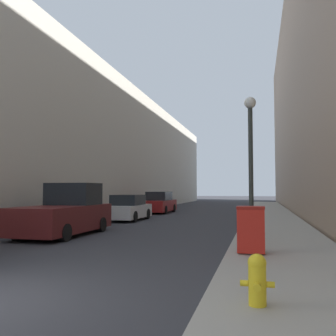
{
  "coord_description": "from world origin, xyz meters",
  "views": [
    {
      "loc": [
        4.9,
        -5.15,
        1.87
      ],
      "look_at": [
        -0.33,
        16.22,
        3.13
      ],
      "focal_mm": 40.0,
      "sensor_mm": 36.0,
      "label": 1
    }
  ],
  "objects": [
    {
      "name": "parked_sedan_near",
      "position": [
        -2.89,
        16.45,
        0.71
      ],
      "size": [
        1.88,
        4.22,
        1.54
      ],
      "color": "silver",
      "rests_on": "ground"
    },
    {
      "name": "sidewalk_right",
      "position": [
        5.62,
        18.0,
        0.08
      ],
      "size": [
        3.25,
        60.0,
        0.16
      ],
      "color": "#9E998E",
      "rests_on": "ground"
    },
    {
      "name": "fire_hydrant",
      "position": [
        4.85,
        0.62,
        0.56
      ],
      "size": [
        0.5,
        0.39,
        0.76
      ],
      "color": "yellow",
      "rests_on": "sidewalk_right"
    },
    {
      "name": "lamppost",
      "position": [
        4.62,
        7.85,
        2.96
      ],
      "size": [
        0.4,
        0.4,
        4.89
      ],
      "color": "#2D332D",
      "rests_on": "sidewalk_right"
    },
    {
      "name": "building_left_glass",
      "position": [
        -11.18,
        26.0,
        5.29
      ],
      "size": [
        12.0,
        60.0,
        10.58
      ],
      "color": "beige",
      "rests_on": "ground"
    },
    {
      "name": "parked_sedan_far",
      "position": [
        -2.9,
        23.76,
        0.77
      ],
      "size": [
        1.91,
        4.72,
        1.68
      ],
      "color": "maroon",
      "rests_on": "ground"
    },
    {
      "name": "trash_bin",
      "position": [
        4.66,
        5.23,
        0.8
      ],
      "size": [
        0.74,
        0.61,
        1.26
      ],
      "color": "red",
      "rests_on": "sidewalk_right"
    },
    {
      "name": "pickup_truck",
      "position": [
        -2.92,
        8.9,
        0.88
      ],
      "size": [
        2.22,
        5.14,
        2.14
      ],
      "color": "#561919",
      "rests_on": "ground"
    }
  ]
}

